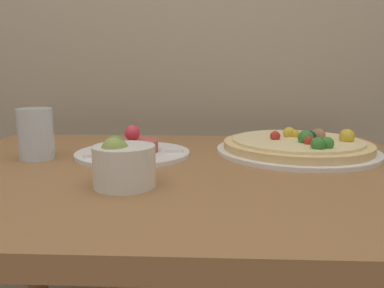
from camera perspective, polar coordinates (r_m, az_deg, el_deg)
dining_table at (r=0.80m, az=-2.69°, el=-12.08°), size 1.05×0.76×0.78m
pizza_plate at (r=0.91m, az=15.77°, el=-0.30°), size 0.37×0.37×0.06m
tartare_plate at (r=0.86m, az=-9.00°, el=-0.96°), size 0.26×0.26×0.07m
small_bowl at (r=0.62m, az=-10.49°, el=-2.90°), size 0.10×0.10×0.08m
drinking_glass at (r=0.88m, az=-22.71°, el=1.44°), size 0.07×0.07×0.11m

